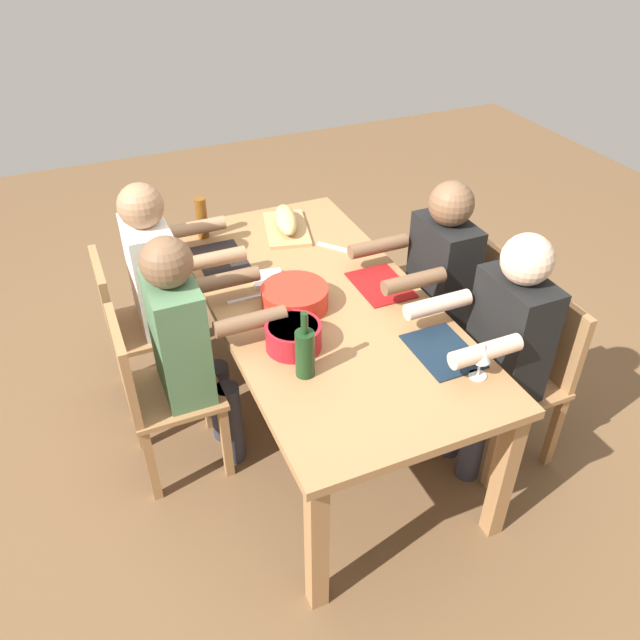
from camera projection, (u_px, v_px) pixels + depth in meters
ground_plane at (320, 417)px, 3.30m from camera, size 8.00×8.00×0.00m
dining_table at (320, 314)px, 2.91m from camera, size 1.96×0.94×0.74m
chair_far_right at (527, 369)px, 2.87m from camera, size 0.40×0.40×0.85m
diner_far_right at (501, 342)px, 2.69m from camera, size 0.41×0.53×1.20m
chair_near_center at (154, 389)px, 2.77m from camera, size 0.40×0.40×0.85m
diner_near_center at (189, 340)px, 2.70m from camera, size 0.41×0.53×1.20m
chair_far_center at (460, 307)px, 3.27m from camera, size 0.40×0.40×0.85m
diner_far_center at (434, 280)px, 3.09m from camera, size 0.41×0.53×1.20m
chair_near_left at (132, 322)px, 3.17m from camera, size 0.40×0.40×0.85m
diner_near_left at (163, 278)px, 3.10m from camera, size 0.41×0.53×1.20m
serving_bowl_fruit at (293, 335)px, 2.56m from camera, size 0.23×0.23×0.11m
serving_bowl_salad at (295, 296)px, 2.80m from camera, size 0.30×0.30×0.10m
cutting_board at (286, 229)px, 3.40m from camera, size 0.44×0.31×0.02m
bread_loaf at (286, 220)px, 3.37m from camera, size 0.34×0.18×0.09m
wine_bottle at (305, 352)px, 2.40m from camera, size 0.08×0.08×0.29m
beer_bottle at (202, 218)px, 3.29m from camera, size 0.06×0.06×0.22m
wine_glass at (482, 353)px, 2.38m from camera, size 0.08×0.08×0.17m
placemat_far_right at (443, 351)px, 2.57m from camera, size 0.32×0.23×0.01m
fork_near_center at (245, 299)px, 2.87m from camera, size 0.02×0.17×0.01m
placemat_far_center at (381, 285)px, 2.97m from camera, size 0.32×0.23×0.01m
placemat_near_left at (221, 258)px, 3.17m from camera, size 0.32×0.23×0.01m
carving_knife at (338, 248)px, 3.24m from camera, size 0.19×0.16×0.01m
napkin_stack at (268, 279)px, 2.99m from camera, size 0.16×0.16×0.02m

